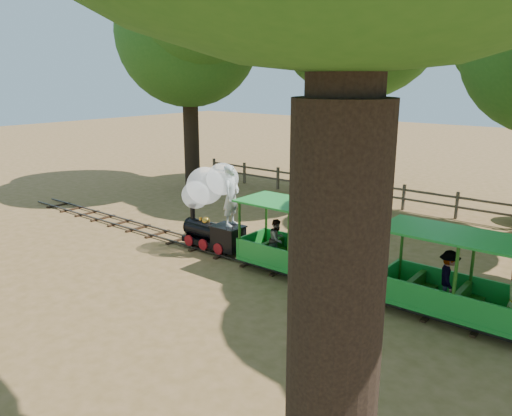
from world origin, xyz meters
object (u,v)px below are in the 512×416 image
Objects in this scene: locomotive at (211,199)px; fence at (380,192)px; carriage_front at (302,248)px; carriage_rear at (466,289)px.

locomotive is 8.14m from fence.
locomotive is at bearing 178.63° from carriage_front.
carriage_rear is (7.29, -0.09, -0.77)m from locomotive.
locomotive reaches higher than fence.
locomotive is 0.77× the size of carriage_rear.
fence is (1.62, 7.92, -0.96)m from locomotive.
carriage_rear is 9.82m from fence.
locomotive is 0.77× the size of carriage_front.
carriage_front is (3.23, -0.08, -0.77)m from locomotive.
carriage_rear is (4.06, -0.02, 0.00)m from carriage_front.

